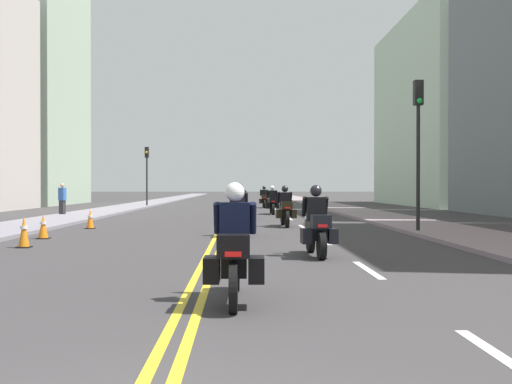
# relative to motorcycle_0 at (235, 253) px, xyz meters

# --- Properties ---
(ground_plane) EXTENTS (264.00, 264.00, 0.00)m
(ground_plane) POSITION_rel_motorcycle_0_xyz_m (-0.57, 43.16, -0.66)
(ground_plane) COLOR #393637
(sidewalk_left) EXTENTS (2.98, 144.00, 0.12)m
(sidewalk_left) POSITION_rel_motorcycle_0_xyz_m (-8.05, 43.16, -0.60)
(sidewalk_left) COLOR gray
(sidewalk_left) RESTS_ON ground
(sidewalk_right) EXTENTS (2.98, 144.00, 0.12)m
(sidewalk_right) POSITION_rel_motorcycle_0_xyz_m (6.91, 43.16, -0.60)
(sidewalk_right) COLOR gray
(sidewalk_right) RESTS_ON ground
(centreline_yellow_inner) EXTENTS (0.12, 132.00, 0.01)m
(centreline_yellow_inner) POSITION_rel_motorcycle_0_xyz_m (-0.69, 43.16, -0.66)
(centreline_yellow_inner) COLOR yellow
(centreline_yellow_inner) RESTS_ON ground
(centreline_yellow_outer) EXTENTS (0.12, 132.00, 0.01)m
(centreline_yellow_outer) POSITION_rel_motorcycle_0_xyz_m (-0.45, 43.16, -0.66)
(centreline_yellow_outer) COLOR yellow
(centreline_yellow_outer) RESTS_ON ground
(lane_dashes_white) EXTENTS (0.14, 56.40, 0.01)m
(lane_dashes_white) POSITION_rel_motorcycle_0_xyz_m (2.43, 24.16, -0.66)
(lane_dashes_white) COLOR silver
(lane_dashes_white) RESTS_ON ground
(building_left_2) EXTENTS (8.49, 13.48, 30.68)m
(building_left_2) POSITION_rel_motorcycle_0_xyz_m (-18.62, 45.22, 14.68)
(building_left_2) COLOR #99AC95
(building_left_2) RESTS_ON ground
(building_right_2) EXTENTS (9.86, 20.06, 15.30)m
(building_right_2) POSITION_rel_motorcycle_0_xyz_m (18.17, 42.41, 6.99)
(building_right_2) COLOR #AEC3AD
(building_right_2) RESTS_ON ground
(motorcycle_0) EXTENTS (0.77, 2.25, 1.60)m
(motorcycle_0) POSITION_rel_motorcycle_0_xyz_m (0.00, 0.00, 0.00)
(motorcycle_0) COLOR black
(motorcycle_0) RESTS_ON ground
(motorcycle_1) EXTENTS (0.78, 2.08, 1.57)m
(motorcycle_1) POSITION_rel_motorcycle_0_xyz_m (1.74, 5.32, -0.03)
(motorcycle_1) COLOR black
(motorcycle_1) RESTS_ON ground
(motorcycle_2) EXTENTS (0.77, 2.13, 1.65)m
(motorcycle_2) POSITION_rel_motorcycle_0_xyz_m (0.02, 10.89, 0.00)
(motorcycle_2) COLOR black
(motorcycle_2) RESTS_ON ground
(motorcycle_3) EXTENTS (0.78, 2.19, 1.58)m
(motorcycle_3) POSITION_rel_motorcycle_0_xyz_m (1.78, 15.37, -0.01)
(motorcycle_3) COLOR black
(motorcycle_3) RESTS_ON ground
(motorcycle_4) EXTENTS (0.78, 2.20, 1.62)m
(motorcycle_4) POSITION_rel_motorcycle_0_xyz_m (0.08, 20.89, -0.01)
(motorcycle_4) COLOR black
(motorcycle_4) RESTS_ON ground
(motorcycle_5) EXTENTS (0.77, 2.17, 1.59)m
(motorcycle_5) POSITION_rel_motorcycle_0_xyz_m (1.83, 25.87, -0.02)
(motorcycle_5) COLOR black
(motorcycle_5) RESTS_ON ground
(motorcycle_6) EXTENTS (0.76, 2.06, 1.60)m
(motorcycle_6) POSITION_rel_motorcycle_0_xyz_m (0.10, 31.31, 0.00)
(motorcycle_6) COLOR black
(motorcycle_6) RESTS_ON ground
(motorcycle_7) EXTENTS (0.77, 2.19, 1.58)m
(motorcycle_7) POSITION_rel_motorcycle_0_xyz_m (1.77, 36.06, -0.03)
(motorcycle_7) COLOR black
(motorcycle_7) RESTS_ON ground
(traffic_cone_0) EXTENTS (0.34, 0.34, 0.81)m
(traffic_cone_0) POSITION_rel_motorcycle_0_xyz_m (-5.37, 7.49, -0.26)
(traffic_cone_0) COLOR black
(traffic_cone_0) RESTS_ON ground
(traffic_cone_1) EXTENTS (0.33, 0.33, 0.71)m
(traffic_cone_1) POSITION_rel_motorcycle_0_xyz_m (-5.40, 14.44, -0.31)
(traffic_cone_1) COLOR black
(traffic_cone_1) RESTS_ON ground
(traffic_cone_2) EXTENTS (0.35, 0.35, 0.73)m
(traffic_cone_2) POSITION_rel_motorcycle_0_xyz_m (-5.72, 10.12, -0.30)
(traffic_cone_2) COLOR black
(traffic_cone_2) RESTS_ON ground
(traffic_light_near) EXTENTS (0.28, 0.38, 4.97)m
(traffic_light_near) POSITION_rel_motorcycle_0_xyz_m (5.82, 11.67, 2.74)
(traffic_light_near) COLOR black
(traffic_light_near) RESTS_ON ground
(traffic_light_far) EXTENTS (0.28, 0.38, 4.50)m
(traffic_light_far) POSITION_rel_motorcycle_0_xyz_m (-6.96, 38.36, 2.46)
(traffic_light_far) COLOR black
(traffic_light_far) RESTS_ON ground
(pedestrian_0) EXTENTS (0.42, 0.36, 1.70)m
(pedestrian_0) POSITION_rel_motorcycle_0_xyz_m (-9.08, 23.75, 0.22)
(pedestrian_0) COLOR #2A2A2F
(pedestrian_0) RESTS_ON ground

